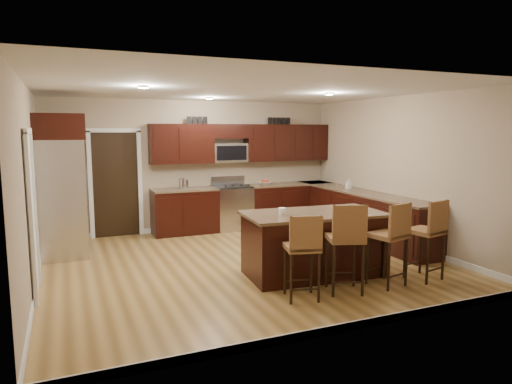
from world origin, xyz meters
name	(u,v)px	position (x,y,z in m)	size (l,w,h in m)	color
floor	(245,263)	(0.00, 0.00, 0.00)	(6.00, 6.00, 0.00)	olive
ceiling	(244,89)	(0.00, 0.00, 2.70)	(6.00, 6.00, 0.00)	silver
wall_back	(197,166)	(0.00, 2.75, 1.35)	(6.00, 6.00, 0.00)	tan
wall_left	(29,188)	(-3.00, 0.00, 1.35)	(5.50, 5.50, 0.00)	tan
wall_right	(399,172)	(3.00, 0.00, 1.35)	(5.50, 5.50, 0.00)	tan
base_cabinets	(306,211)	(1.90, 1.45, 0.46)	(4.02, 3.96, 0.92)	black
upper_cabinets	(246,142)	(1.04, 2.58, 1.84)	(4.00, 0.33, 0.80)	black
range	(232,207)	(0.68, 2.45, 0.47)	(0.76, 0.64, 1.11)	silver
microwave	(229,153)	(0.68, 2.60, 1.62)	(0.76, 0.31, 0.40)	silver
doorway	(116,185)	(-1.65, 2.73, 1.03)	(0.85, 0.03, 2.06)	black
pantry_door	(31,217)	(-2.98, -0.30, 1.02)	(0.03, 0.80, 2.04)	white
letter_decor	(239,121)	(0.90, 2.58, 2.29)	(2.20, 0.03, 0.15)	black
island	(313,246)	(0.69, -0.93, 0.43)	(2.06, 1.19, 0.92)	black
stool_left	(303,247)	(0.07, -1.77, 0.67)	(0.49, 0.49, 1.08)	olive
stool_mid	(347,238)	(0.69, -1.78, 0.73)	(0.56, 0.56, 1.17)	olive
stool_right	(392,235)	(1.41, -1.78, 0.71)	(0.51, 0.51, 1.14)	olive
refrigerator	(62,184)	(-2.62, 1.61, 1.20)	(0.79, 1.03, 2.35)	silver
floor_mat	(288,236)	(1.46, 1.35, 0.01)	(0.97, 0.64, 0.01)	brown
fruit_bowl	(265,183)	(1.44, 2.45, 0.95)	(0.26, 0.26, 0.06)	silver
soap_bottle	(349,184)	(2.70, 1.14, 1.02)	(0.09, 0.09, 0.20)	#B2B2B2
canister_tall	(182,184)	(-0.40, 2.45, 1.03)	(0.12, 0.12, 0.21)	silver
canister_short	(186,184)	(-0.32, 2.45, 1.01)	(0.11, 0.11, 0.18)	silver
island_jar	(282,211)	(0.19, -0.93, 0.97)	(0.10, 0.10, 0.10)	white
stool_extra	(429,230)	(2.06, -1.78, 0.71)	(0.51, 0.51, 1.14)	olive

